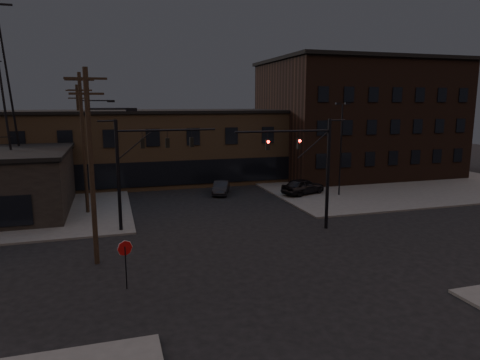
# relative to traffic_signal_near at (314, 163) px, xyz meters

# --- Properties ---
(ground) EXTENTS (140.00, 140.00, 0.00)m
(ground) POSITION_rel_traffic_signal_near_xyz_m (-5.36, -4.50, -4.93)
(ground) COLOR black
(ground) RESTS_ON ground
(sidewalk_ne) EXTENTS (30.00, 30.00, 0.15)m
(sidewalk_ne) POSITION_rel_traffic_signal_near_xyz_m (16.64, 17.50, -4.86)
(sidewalk_ne) COLOR #474744
(sidewalk_ne) RESTS_ON ground
(building_row) EXTENTS (40.00, 12.00, 8.00)m
(building_row) POSITION_rel_traffic_signal_near_xyz_m (-5.36, 23.50, -0.93)
(building_row) COLOR brown
(building_row) RESTS_ON ground
(building_right) EXTENTS (22.00, 16.00, 14.00)m
(building_right) POSITION_rel_traffic_signal_near_xyz_m (16.64, 21.50, 2.07)
(building_right) COLOR black
(building_right) RESTS_ON ground
(traffic_signal_near) EXTENTS (7.12, 0.24, 8.00)m
(traffic_signal_near) POSITION_rel_traffic_signal_near_xyz_m (0.00, 0.00, 0.00)
(traffic_signal_near) COLOR black
(traffic_signal_near) RESTS_ON ground
(traffic_signal_far) EXTENTS (7.12, 0.24, 8.00)m
(traffic_signal_far) POSITION_rel_traffic_signal_near_xyz_m (-12.07, 3.50, 0.08)
(traffic_signal_far) COLOR black
(traffic_signal_far) RESTS_ON ground
(stop_sign) EXTENTS (0.72, 0.33, 2.48)m
(stop_sign) POSITION_rel_traffic_signal_near_xyz_m (-13.36, -6.49, -3.09)
(stop_sign) COLOR black
(stop_sign) RESTS_ON ground
(utility_pole_near) EXTENTS (3.70, 0.28, 11.00)m
(utility_pole_near) POSITION_rel_traffic_signal_near_xyz_m (-14.79, -2.50, 0.94)
(utility_pole_near) COLOR black
(utility_pole_near) RESTS_ON ground
(utility_pole_mid) EXTENTS (3.70, 0.28, 11.50)m
(utility_pole_mid) POSITION_rel_traffic_signal_near_xyz_m (-15.79, 9.50, 1.19)
(utility_pole_mid) COLOR black
(utility_pole_mid) RESTS_ON ground
(utility_pole_far) EXTENTS (2.20, 0.28, 11.00)m
(utility_pole_far) POSITION_rel_traffic_signal_near_xyz_m (-16.86, 21.50, 0.85)
(utility_pole_far) COLOR black
(utility_pole_far) RESTS_ON ground
(lot_light_a) EXTENTS (1.50, 0.28, 9.14)m
(lot_light_a) POSITION_rel_traffic_signal_near_xyz_m (7.64, 9.50, 0.58)
(lot_light_a) COLOR black
(lot_light_a) RESTS_ON ground
(lot_light_b) EXTENTS (1.50, 0.28, 9.14)m
(lot_light_b) POSITION_rel_traffic_signal_near_xyz_m (13.64, 14.50, 0.58)
(lot_light_b) COLOR black
(lot_light_b) RESTS_ON ground
(parked_car_lot_a) EXTENTS (5.07, 3.41, 1.60)m
(parked_car_lot_a) POSITION_rel_traffic_signal_near_xyz_m (4.37, 10.84, -3.98)
(parked_car_lot_a) COLOR black
(parked_car_lot_a) RESTS_ON sidewalk_ne
(parked_car_lot_b) EXTENTS (4.96, 2.46, 1.38)m
(parked_car_lot_b) POSITION_rel_traffic_signal_near_xyz_m (11.27, 17.65, -4.09)
(parked_car_lot_b) COLOR #B8B8BA
(parked_car_lot_b) RESTS_ON sidewalk_ne
(car_crossing) EXTENTS (2.77, 4.35, 1.35)m
(car_crossing) POSITION_rel_traffic_signal_near_xyz_m (-3.28, 13.87, -4.25)
(car_crossing) COLOR black
(car_crossing) RESTS_ON ground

